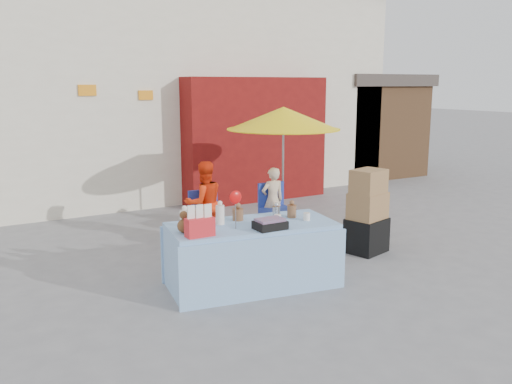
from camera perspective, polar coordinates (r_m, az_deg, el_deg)
ground at (r=7.20m, az=1.82°, el=-8.72°), size 80.00×80.00×0.00m
backdrop at (r=13.87m, az=-13.40°, el=13.66°), size 14.00×8.00×7.80m
market_table at (r=6.71m, az=-0.48°, el=-6.54°), size 2.19×1.28×1.25m
chair_left at (r=8.40m, az=-5.03°, el=-3.97°), size 0.50×0.49×0.85m
chair_right at (r=8.99m, az=2.20°, el=-2.92°), size 0.50×0.49×0.85m
vendor_orange at (r=8.43m, az=-5.47°, el=-1.16°), size 0.66×0.52×1.30m
vendor_beige at (r=9.03m, az=1.75°, el=-0.89°), size 0.42×0.29×1.11m
umbrella at (r=9.13m, az=2.91°, el=7.71°), size 1.90×1.90×2.09m
box_stack at (r=8.15m, az=11.64°, el=-2.33°), size 0.66×0.59×1.25m
tarp_bundle at (r=6.82m, az=-2.94°, el=-8.65°), size 0.72×0.63×0.28m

